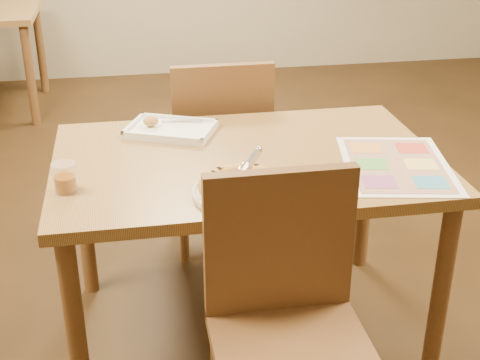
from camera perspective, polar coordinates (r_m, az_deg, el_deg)
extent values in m
plane|color=black|center=(2.65, 0.44, -12.43)|extent=(7.00, 7.00, 0.00)
cube|color=olive|center=(2.28, 0.50, 1.55)|extent=(1.30, 0.85, 0.04)
cylinder|color=brown|center=(2.13, -13.83, -12.52)|extent=(0.06, 0.06, 0.68)
cylinder|color=brown|center=(2.75, -13.16, -3.18)|extent=(0.06, 0.06, 0.68)
cylinder|color=brown|center=(2.34, 16.75, -9.21)|extent=(0.06, 0.06, 0.68)
cylinder|color=brown|center=(2.91, 10.66, -1.26)|extent=(0.06, 0.06, 0.68)
cube|color=brown|center=(1.83, 4.57, -14.56)|extent=(0.42, 0.42, 0.04)
cube|color=brown|center=(1.85, 3.37, -5.49)|extent=(0.42, 0.04, 0.45)
cube|color=brown|center=(3.02, -1.94, 2.53)|extent=(0.42, 0.42, 0.04)
cube|color=brown|center=(2.76, -1.44, 5.31)|extent=(0.42, 0.04, 0.45)
cylinder|color=brown|center=(4.71, -17.46, 8.48)|extent=(0.06, 0.06, 0.68)
cylinder|color=brown|center=(5.41, -16.67, 10.70)|extent=(0.06, 0.06, 0.68)
cylinder|color=white|center=(2.01, 0.00, -1.09)|extent=(0.29, 0.29, 0.02)
cylinder|color=#E5A64E|center=(2.01, 0.18, -0.70)|extent=(0.25, 0.25, 0.01)
cylinder|color=#F9D387|center=(2.00, 0.18, -0.48)|extent=(0.22, 0.22, 0.01)
torus|color=#E5A64E|center=(2.00, 0.18, -0.46)|extent=(0.27, 0.27, 0.04)
cylinder|color=silver|center=(2.00, 0.28, 0.62)|extent=(0.05, 0.06, 0.07)
cube|color=silver|center=(2.03, 0.96, 1.60)|extent=(0.08, 0.09, 0.06)
cube|color=white|center=(2.49, -5.91, 4.22)|extent=(0.37, 0.32, 0.02)
cube|color=silver|center=(2.49, -5.93, 4.47)|extent=(0.15, 0.04, 0.00)
ellipsoid|color=#B37840|center=(2.51, -7.62, 5.01)|extent=(0.06, 0.05, 0.04)
cylinder|color=#814109|center=(2.09, -14.67, -0.31)|extent=(0.06, 0.06, 0.05)
cylinder|color=white|center=(2.08, -14.73, 0.20)|extent=(0.07, 0.07, 0.09)
cube|color=white|center=(2.27, 13.21, 1.28)|extent=(0.43, 0.54, 0.00)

